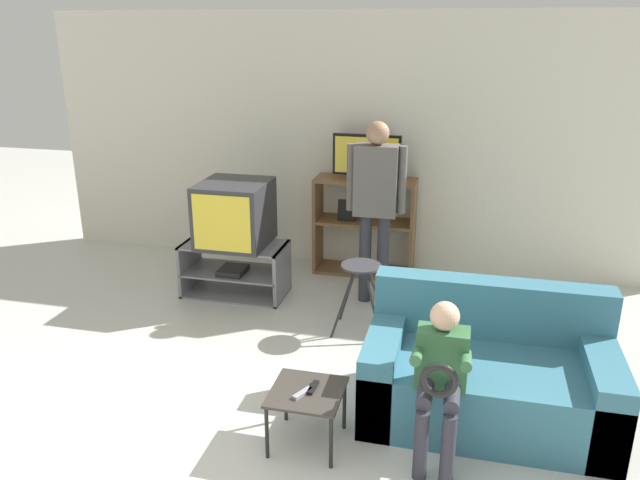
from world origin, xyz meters
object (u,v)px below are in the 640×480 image
object	(u,v)px
snack_table	(307,397)
person_standing_adult	(376,195)
remote_control_white	(302,393)
media_shelf	(364,225)
person_seated_child	(441,371)
couch	(487,376)
television_main	(235,213)
folding_stool	(361,278)
tv_stand	(235,269)
television_flat	(366,158)
remote_control_black	(313,387)

from	to	relation	value
snack_table	person_standing_adult	size ratio (longest dim) A/B	0.26
remote_control_white	media_shelf	bearing A→B (deg)	119.97
remote_control_white	person_seated_child	bearing A→B (deg)	34.74
media_shelf	couch	distance (m)	2.61
person_seated_child	media_shelf	bearing A→B (deg)	108.27
television_main	couch	xyz separation A→B (m)	(2.30, -1.48, -0.51)
television_main	person_standing_adult	distance (m)	1.32
television_main	folding_stool	distance (m)	1.41
snack_table	person_seated_child	size ratio (longest dim) A/B	0.45
media_shelf	snack_table	distance (m)	2.88
folding_stool	person_standing_adult	size ratio (longest dim) A/B	0.36
television_main	person_seated_child	distance (m)	2.84
media_shelf	folding_stool	size ratio (longest dim) A/B	1.68
tv_stand	television_main	bearing A→B (deg)	53.33
media_shelf	television_flat	xyz separation A→B (m)	(0.01, -0.02, 0.70)
remote_control_white	couch	size ratio (longest dim) A/B	0.09
television_flat	couch	size ratio (longest dim) A/B	0.43
television_main	media_shelf	xyz separation A→B (m)	(1.08, 0.82, -0.29)
remote_control_white	couch	xyz separation A→B (m)	(1.08, 0.62, -0.09)
tv_stand	remote_control_black	world-z (taller)	tv_stand
tv_stand	remote_control_black	distance (m)	2.37
couch	person_standing_adult	world-z (taller)	person_standing_adult
tv_stand	remote_control_black	size ratio (longest dim) A/B	6.74
media_shelf	snack_table	bearing A→B (deg)	-87.07
tv_stand	snack_table	xyz separation A→B (m)	(1.24, -2.03, 0.08)
remote_control_white	couch	distance (m)	1.25
person_seated_child	television_flat	bearing A→B (deg)	108.23
folding_stool	media_shelf	bearing A→B (deg)	98.63
remote_control_white	snack_table	bearing A→B (deg)	99.60
tv_stand	media_shelf	bearing A→B (deg)	37.39
television_flat	couch	bearing A→B (deg)	-62.04
person_standing_adult	remote_control_black	bearing A→B (deg)	-90.85
folding_stool	remote_control_black	xyz separation A→B (m)	(-0.02, -1.51, -0.11)
tv_stand	remote_control_white	xyz separation A→B (m)	(1.23, -2.07, 0.13)
remote_control_black	television_flat	bearing A→B (deg)	97.59
folding_stool	snack_table	size ratio (longest dim) A/B	1.39
remote_control_black	person_standing_adult	distance (m)	2.24
person_standing_adult	person_seated_child	xyz separation A→B (m)	(0.72, -2.12, -0.44)
television_main	media_shelf	bearing A→B (deg)	37.11
tv_stand	television_flat	distance (m)	1.68
tv_stand	folding_stool	size ratio (longest dim) A/B	1.60
television_flat	remote_control_white	distance (m)	3.01
remote_control_black	remote_control_white	world-z (taller)	same
folding_stool	couch	xyz separation A→B (m)	(1.02, -0.97, -0.20)
remote_control_white	person_standing_adult	bearing A→B (deg)	115.35
television_flat	snack_table	distance (m)	2.99
tv_stand	media_shelf	world-z (taller)	media_shelf
media_shelf	remote_control_black	distance (m)	2.85
person_seated_child	television_main	bearing A→B (deg)	135.31
tv_stand	television_flat	world-z (taller)	television_flat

